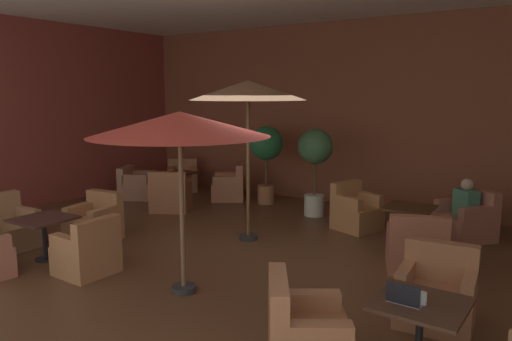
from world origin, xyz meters
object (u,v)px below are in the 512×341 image
Objects in this scene: armchair_front_right_north at (416,249)px; armchair_mid_center_east at (88,253)px; armchair_front_right_south at (356,212)px; open_laptop at (405,298)px; potted_tree_mid_left at (266,149)px; armchair_front_right_east at (467,221)px; armchair_front_left_east at (436,296)px; armchair_rear_right_north at (183,179)px; cafe_table_rear_right at (182,179)px; armchair_mid_center_south at (95,223)px; potted_tree_mid_right at (315,157)px; patio_umbrella_center_beige at (180,125)px; armchair_front_left_south at (305,336)px; cafe_table_front_right at (409,215)px; cafe_table_mid_center at (44,225)px; patron_blue_shirt at (466,200)px; iced_drink_cup at (422,298)px; patio_umbrella_tall_red at (248,92)px; armchair_rear_right_east at (137,186)px; cafe_table_front_left at (420,318)px; armchair_rear_right_south at (170,196)px; armchair_mid_center_west at (6,229)px; armchair_rear_right_west at (230,186)px.

armchair_front_right_north reaches higher than armchair_mid_center_east.
open_laptop is (2.16, -4.16, 0.38)m from armchair_front_right_south.
armchair_front_right_east is at bearing -4.55° from potted_tree_mid_left.
armchair_front_left_east reaches higher than armchair_rear_right_north.
armchair_mid_center_south is at bearing -73.19° from cafe_table_rear_right.
open_laptop is (3.28, -4.66, -0.53)m from potted_tree_mid_right.
armchair_front_left_east is 5.64m from armchair_mid_center_south.
patio_umbrella_center_beige is (3.72, -4.05, 1.64)m from cafe_table_rear_right.
armchair_mid_center_east is at bearing 173.84° from armchair_front_left_south.
patio_umbrella_center_beige reaches higher than armchair_mid_center_east.
potted_tree_mid_right is at bearing 158.22° from cafe_table_front_right.
potted_tree_mid_left is (0.76, 5.09, 0.71)m from cafe_table_mid_center.
armchair_front_left_south is 4.73m from cafe_table_mid_center.
patron_blue_shirt is (-0.03, -0.04, 0.38)m from armchair_front_right_east.
armchair_rear_right_north is at bearing 112.93° from armchair_mid_center_south.
armchair_mid_center_east is at bearing -178.19° from iced_drink_cup.
armchair_front_left_south is at bearing -94.73° from patron_blue_shirt.
patio_umbrella_tall_red reaches higher than cafe_table_mid_center.
armchair_front_right_east is at bearing 7.17° from armchair_rear_right_east.
cafe_table_front_left is at bearing -60.66° from armchair_front_right_south.
armchair_rear_right_south reaches higher than cafe_table_front_right.
armchair_rear_right_south is (0.48, 3.36, 0.01)m from armchair_mid_center_west.
cafe_table_front_right is 0.77× the size of armchair_rear_right_south.
armchair_rear_right_north reaches higher than cafe_table_front_left.
armchair_mid_center_west is at bearing -124.46° from potted_tree_mid_right.
cafe_table_rear_right is 0.62× the size of armchair_rear_right_west.
armchair_mid_center_west is at bearing -178.31° from cafe_table_front_left.
patio_umbrella_center_beige reaches higher than open_laptop.
cafe_table_front_right is at bearing -12.08° from armchair_rear_right_north.
patio_umbrella_center_beige is at bearing -132.67° from armchair_front_right_north.
armchair_front_right_south is at bearing 44.21° from armchair_mid_center_west.
armchair_mid_center_south is 2.69× the size of open_laptop.
potted_tree_mid_right is at bearing 126.73° from cafe_table_front_left.
potted_tree_mid_left is at bearing 161.02° from cafe_table_front_right.
armchair_mid_center_south is 0.83× the size of armchair_rear_right_south.
cafe_table_rear_right is at bearing -176.63° from patron_blue_shirt.
armchair_front_right_east is 5.91m from armchair_rear_right_south.
open_laptop is at bearing -74.29° from cafe_table_front_right.
armchair_front_right_east reaches higher than cafe_table_mid_center.
cafe_table_mid_center is at bearing 1.46° from armchair_mid_center_west.
patron_blue_shirt is (1.82, 0.48, 0.38)m from armchair_front_right_south.
armchair_front_left_south is at bearing -47.66° from armchair_rear_right_west.
armchair_mid_center_south is 0.47× the size of potted_tree_mid_right.
patio_umbrella_tall_red reaches higher than armchair_front_right_south.
potted_tree_mid_right reaches higher than armchair_mid_center_west.
armchair_mid_center_east is 0.46× the size of potted_tree_mid_right.
armchair_front_left_south reaches higher than armchair_front_left_east.
armchair_front_left_east is at bearing -84.07° from patron_blue_shirt.
armchair_rear_right_west is 3.33× the size of open_laptop.
open_laptop reaches higher than armchair_rear_right_east.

